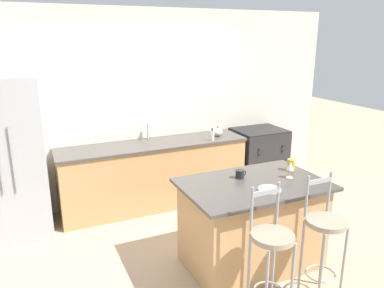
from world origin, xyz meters
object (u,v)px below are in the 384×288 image
oven_range (258,158)px  coffee_mug (240,174)px  pumpkin_decoration (218,132)px  refrigerator (7,159)px  dinner_plate (269,189)px  tumbler_cup (291,165)px  bar_stool_near (271,250)px  soap_bottle (212,135)px  bar_stool_far (324,235)px  wine_glass (290,166)px

oven_range → coffee_mug: size_ratio=7.85×
pumpkin_decoration → refrigerator: bearing=-179.4°
dinner_plate → tumbler_cup: (0.54, 0.36, 0.05)m
oven_range → bar_stool_near: bar_stool_near is taller
coffee_mug → pumpkin_decoration: (0.59, 1.58, 0.02)m
pumpkin_decoration → soap_bottle: soap_bottle is taller
tumbler_cup → refrigerator: bearing=150.7°
soap_bottle → coffee_mug: bearing=-106.1°
refrigerator → tumbler_cup: refrigerator is taller
pumpkin_decoration → bar_stool_far: bearing=-95.6°
tumbler_cup → bar_stool_near: bearing=-135.2°
coffee_mug → bar_stool_far: bearing=-68.6°
oven_range → soap_bottle: (-0.94, -0.21, 0.52)m
oven_range → wine_glass: (-0.87, -1.82, 0.57)m
coffee_mug → tumbler_cup: tumbler_cup is taller
coffee_mug → bar_stool_near: bearing=-104.7°
refrigerator → coffee_mug: refrigerator is taller
dinner_plate → tumbler_cup: size_ratio=1.77×
soap_bottle → tumbler_cup: bearing=-81.1°
bar_stool_far → tumbler_cup: (0.28, 0.85, 0.35)m
wine_glass → pumpkin_decoration: (0.11, 1.79, -0.06)m
wine_glass → pumpkin_decoration: size_ratio=1.21×
bar_stool_near → pumpkin_decoration: bearing=71.6°
oven_range → dinner_plate: 2.41m
bar_stool_far → dinner_plate: bearing=117.6°
bar_stool_far → coffee_mug: size_ratio=9.80×
pumpkin_decoration → coffee_mug: bearing=-110.4°
coffee_mug → pumpkin_decoration: 1.69m
pumpkin_decoration → oven_range: bearing=2.3°
coffee_mug → dinner_plate: bearing=-77.1°
bar_stool_far → coffee_mug: (-0.34, 0.88, 0.33)m
dinner_plate → soap_bottle: (0.32, 1.79, 0.07)m
soap_bottle → bar_stool_near: bearing=-105.5°
refrigerator → soap_bottle: 2.60m
bar_stool_near → coffee_mug: 0.97m
oven_range → bar_stool_near: bearing=-122.2°
wine_glass → coffee_mug: size_ratio=1.50×
dinner_plate → oven_range: bearing=57.9°
pumpkin_decoration → soap_bottle: bearing=-135.4°
dinner_plate → bar_stool_far: bearing=-62.4°
wine_glass → tumbler_cup: size_ratio=1.42×
oven_range → bar_stool_near: size_ratio=0.80×
bar_stool_far → tumbler_cup: bearing=71.4°
bar_stool_far → soap_bottle: bearing=88.5°
wine_glass → tumbler_cup: bearing=48.1°
tumbler_cup → pumpkin_decoration: (-0.04, 1.61, 0.00)m
tumbler_cup → pumpkin_decoration: 1.61m
dinner_plate → pumpkin_decoration: bearing=75.8°
soap_bottle → refrigerator: bearing=176.7°
bar_stool_far → oven_range: bearing=68.1°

